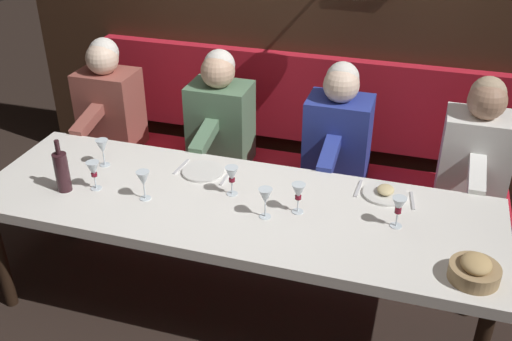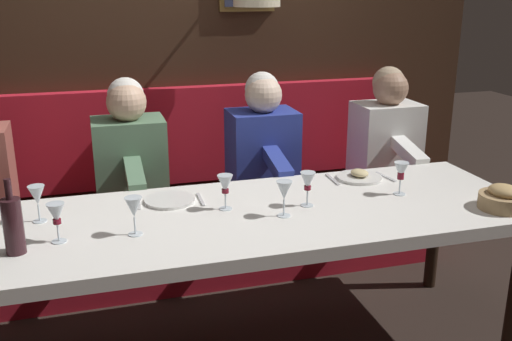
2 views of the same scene
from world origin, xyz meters
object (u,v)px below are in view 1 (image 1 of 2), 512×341
wine_glass_2 (232,175)px  bread_bowl (475,270)px  wine_glass_3 (298,193)px  wine_glass_1 (265,197)px  wine_glass_6 (143,180)px  diner_middle (220,113)px  wine_glass_0 (102,147)px  wine_bottle (62,171)px  dining_table (234,211)px  wine_glass_4 (399,206)px  diner_nearest (477,146)px  diner_near (338,128)px  diner_far (108,99)px  wine_glass_5 (94,170)px

wine_glass_2 → bread_bowl: 1.28m
bread_bowl → wine_glass_3: bearing=71.4°
wine_glass_1 → wine_glass_6: size_ratio=1.00×
diner_middle → wine_glass_0: (-0.73, 0.45, 0.04)m
wine_glass_1 → wine_bottle: bearing=93.5°
wine_glass_2 → dining_table: bearing=-156.1°
wine_glass_3 → bread_bowl: wine_glass_3 is taller
wine_glass_4 → wine_glass_6: (-0.13, 1.29, 0.00)m
dining_table → wine_glass_2: wine_glass_2 is taller
wine_bottle → diner_nearest: bearing=-64.1°
wine_glass_0 → dining_table: bearing=-100.3°
wine_glass_2 → wine_glass_3: same height
dining_table → wine_bottle: 0.94m
diner_near → diner_far: same height
wine_glass_3 → wine_bottle: (-0.16, 1.26, 0.00)m
dining_table → wine_glass_6: wine_glass_6 is taller
diner_nearest → wine_glass_6: (-0.99, 1.68, 0.04)m
bread_bowl → wine_glass_6: bearing=84.0°
wine_glass_1 → bread_bowl: size_ratio=0.75×
wine_glass_0 → wine_glass_4: bearing=-94.3°
wine_glass_6 → bread_bowl: 1.66m
wine_glass_4 → wine_glass_5: size_ratio=1.00×
wine_glass_5 → diner_nearest: bearing=-63.8°
wine_bottle → wine_glass_3: bearing=-82.7°
diner_near → wine_glass_3: diner_near is taller
wine_glass_0 → wine_glass_3: (-0.15, -1.19, -0.00)m
dining_table → diner_middle: bearing=24.1°
diner_far → wine_glass_1: bearing=-124.3°
dining_table → wine_glass_0: 0.88m
wine_glass_3 → diner_near: bearing=-3.2°
wine_glass_2 → wine_bottle: wine_bottle is taller
dining_table → wine_glass_6: 0.50m
diner_nearest → wine_bottle: bearing=115.9°
wine_glass_4 → wine_glass_6: bearing=95.8°
dining_table → wine_glass_3: (0.01, -0.34, 0.18)m
diner_near → wine_glass_1: 0.99m
wine_glass_4 → wine_glass_5: same height
diner_far → diner_nearest: bearing=-90.0°
wine_glass_4 → bread_bowl: bearing=-130.5°
diner_nearest → wine_glass_4: 0.94m
wine_glass_6 → dining_table: bearing=-76.8°
wine_glass_3 → wine_glass_4: bearing=-87.8°
diner_nearest → diner_near: size_ratio=1.00×
wine_glass_6 → diner_near: bearing=-40.7°
diner_nearest → wine_glass_6: size_ratio=4.82×
wine_glass_0 → wine_glass_6: 0.47m
wine_glass_2 → bread_bowl: wine_glass_2 is taller
diner_far → wine_glass_1: size_ratio=4.82×
dining_table → wine_glass_4: size_ratio=16.84×
wine_glass_3 → wine_glass_0: bearing=83.0°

